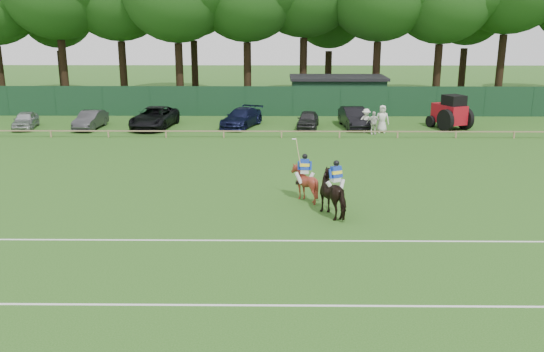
{
  "coord_description": "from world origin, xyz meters",
  "views": [
    {
      "loc": [
        0.76,
        -21.01,
        8.05
      ],
      "look_at": [
        0.5,
        3.0,
        1.4
      ],
      "focal_mm": 38.0,
      "sensor_mm": 36.0,
      "label": 1
    }
  ],
  "objects_px": {
    "horse_chestnut": "(304,183)",
    "hatch_grey": "(308,120)",
    "suv_black": "(154,118)",
    "tractor": "(451,113)",
    "sedan_silver": "(25,120)",
    "spectator_left": "(366,121)",
    "spectator_mid": "(373,123)",
    "sedan_navy": "(242,118)",
    "estate_black": "(354,117)",
    "horse_dark": "(335,194)",
    "sedan_grey": "(90,120)",
    "utility_shed": "(337,93)",
    "spectator_right": "(382,119)"
  },
  "relations": [
    {
      "from": "spectator_left",
      "to": "tractor",
      "type": "bearing_deg",
      "value": 1.3
    },
    {
      "from": "horse_chestnut",
      "to": "tractor",
      "type": "height_order",
      "value": "tractor"
    },
    {
      "from": "sedan_navy",
      "to": "spectator_right",
      "type": "bearing_deg",
      "value": 8.41
    },
    {
      "from": "horse_dark",
      "to": "sedan_silver",
      "type": "xyz_separation_m",
      "value": [
        -21.27,
        19.31,
        -0.3
      ]
    },
    {
      "from": "sedan_silver",
      "to": "utility_shed",
      "type": "relative_size",
      "value": 0.44
    },
    {
      "from": "horse_chestnut",
      "to": "hatch_grey",
      "type": "bearing_deg",
      "value": -88.79
    },
    {
      "from": "sedan_silver",
      "to": "sedan_grey",
      "type": "distance_m",
      "value": 4.88
    },
    {
      "from": "hatch_grey",
      "to": "spectator_right",
      "type": "height_order",
      "value": "spectator_right"
    },
    {
      "from": "sedan_silver",
      "to": "spectator_left",
      "type": "bearing_deg",
      "value": -13.95
    },
    {
      "from": "suv_black",
      "to": "tractor",
      "type": "height_order",
      "value": "tractor"
    },
    {
      "from": "estate_black",
      "to": "tractor",
      "type": "bearing_deg",
      "value": -10.02
    },
    {
      "from": "sedan_grey",
      "to": "spectator_left",
      "type": "xyz_separation_m",
      "value": [
        20.33,
        -1.2,
        0.19
      ]
    },
    {
      "from": "sedan_navy",
      "to": "spectator_mid",
      "type": "distance_m",
      "value": 9.91
    },
    {
      "from": "sedan_grey",
      "to": "sedan_silver",
      "type": "bearing_deg",
      "value": -176.18
    },
    {
      "from": "hatch_grey",
      "to": "horse_dark",
      "type": "bearing_deg",
      "value": -82.1
    },
    {
      "from": "sedan_silver",
      "to": "sedan_navy",
      "type": "bearing_deg",
      "value": -8.36
    },
    {
      "from": "estate_black",
      "to": "spectator_left",
      "type": "distance_m",
      "value": 2.0
    },
    {
      "from": "spectator_right",
      "to": "tractor",
      "type": "height_order",
      "value": "tractor"
    },
    {
      "from": "hatch_grey",
      "to": "spectator_mid",
      "type": "xyz_separation_m",
      "value": [
        4.5,
        -2.47,
        0.19
      ]
    },
    {
      "from": "sedan_grey",
      "to": "sedan_navy",
      "type": "relative_size",
      "value": 0.83
    },
    {
      "from": "sedan_silver",
      "to": "spectator_mid",
      "type": "bearing_deg",
      "value": -15.67
    },
    {
      "from": "hatch_grey",
      "to": "sedan_grey",
      "type": "bearing_deg",
      "value": -170.84
    },
    {
      "from": "spectator_left",
      "to": "tractor",
      "type": "distance_m",
      "value": 6.58
    },
    {
      "from": "spectator_mid",
      "to": "utility_shed",
      "type": "height_order",
      "value": "utility_shed"
    },
    {
      "from": "sedan_navy",
      "to": "spectator_mid",
      "type": "height_order",
      "value": "spectator_mid"
    },
    {
      "from": "sedan_grey",
      "to": "hatch_grey",
      "type": "relative_size",
      "value": 1.09
    },
    {
      "from": "spectator_mid",
      "to": "spectator_left",
      "type": "bearing_deg",
      "value": 114.13
    },
    {
      "from": "horse_dark",
      "to": "suv_black",
      "type": "relative_size",
      "value": 0.4
    },
    {
      "from": "sedan_grey",
      "to": "utility_shed",
      "type": "relative_size",
      "value": 0.48
    },
    {
      "from": "spectator_mid",
      "to": "tractor",
      "type": "distance_m",
      "value": 6.4
    },
    {
      "from": "estate_black",
      "to": "spectator_mid",
      "type": "relative_size",
      "value": 2.78
    },
    {
      "from": "sedan_silver",
      "to": "spectator_left",
      "type": "height_order",
      "value": "spectator_left"
    },
    {
      "from": "sedan_grey",
      "to": "suv_black",
      "type": "xyz_separation_m",
      "value": [
        4.7,
        0.39,
        0.11
      ]
    },
    {
      "from": "sedan_silver",
      "to": "spectator_mid",
      "type": "height_order",
      "value": "spectator_mid"
    },
    {
      "from": "horse_dark",
      "to": "sedan_silver",
      "type": "height_order",
      "value": "horse_dark"
    },
    {
      "from": "horse_dark",
      "to": "suv_black",
      "type": "distance_m",
      "value": 22.91
    },
    {
      "from": "spectator_left",
      "to": "tractor",
      "type": "xyz_separation_m",
      "value": [
        6.43,
        1.32,
        0.35
      ]
    },
    {
      "from": "spectator_left",
      "to": "utility_shed",
      "type": "distance_m",
      "value": 10.05
    },
    {
      "from": "spectator_right",
      "to": "spectator_mid",
      "type": "bearing_deg",
      "value": -130.07
    },
    {
      "from": "spectator_mid",
      "to": "sedan_silver",
      "type": "bearing_deg",
      "value": 172.6
    },
    {
      "from": "horse_dark",
      "to": "sedan_grey",
      "type": "height_order",
      "value": "horse_dark"
    },
    {
      "from": "sedan_navy",
      "to": "tractor",
      "type": "bearing_deg",
      "value": 17.46
    },
    {
      "from": "hatch_grey",
      "to": "estate_black",
      "type": "xyz_separation_m",
      "value": [
        3.46,
        0.22,
        0.12
      ]
    },
    {
      "from": "estate_black",
      "to": "spectator_left",
      "type": "bearing_deg",
      "value": -76.91
    },
    {
      "from": "sedan_silver",
      "to": "horse_chestnut",
      "type": "bearing_deg",
      "value": -51.96
    },
    {
      "from": "estate_black",
      "to": "utility_shed",
      "type": "height_order",
      "value": "utility_shed"
    },
    {
      "from": "horse_dark",
      "to": "estate_black",
      "type": "height_order",
      "value": "horse_dark"
    },
    {
      "from": "hatch_grey",
      "to": "sedan_navy",
      "type": "bearing_deg",
      "value": -176.24
    },
    {
      "from": "horse_dark",
      "to": "horse_chestnut",
      "type": "xyz_separation_m",
      "value": [
        -1.2,
        2.05,
        -0.13
      ]
    },
    {
      "from": "spectator_left",
      "to": "spectator_mid",
      "type": "xyz_separation_m",
      "value": [
        0.4,
        -0.79,
        -0.03
      ]
    }
  ]
}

